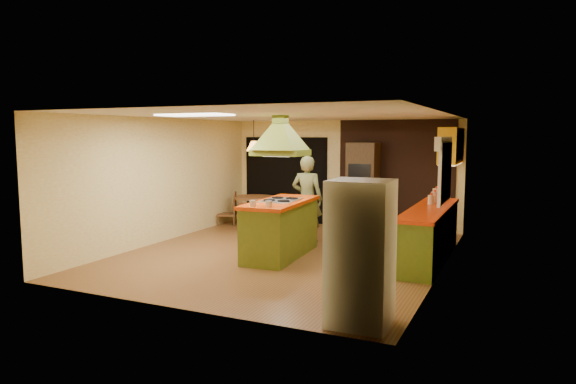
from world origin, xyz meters
The scene contains 21 objects.
ground centered at (0.00, 0.00, 0.00)m, with size 6.50×6.50×0.00m, color brown.
room_walls centered at (0.00, 0.00, 1.25)m, with size 5.50×6.50×6.50m.
ceiling_plane centered at (0.00, 0.00, 2.50)m, with size 6.50×6.50×0.00m, color silver.
brick_panel centered at (1.25, 3.23, 1.25)m, with size 2.64×0.03×2.50m, color #381E14.
nook_opening centered at (-1.50, 3.23, 1.05)m, with size 2.20×0.03×2.10m, color black.
right_counter centered at (2.45, 0.60, 0.46)m, with size 0.62×3.05×0.92m.
upper_cabinets centered at (2.57, 2.20, 1.95)m, with size 0.34×1.40×0.70m, color yellow.
window_right centered at (2.70, 0.40, 1.77)m, with size 0.12×1.35×1.06m.
fluor_panel centered at (-1.10, -1.20, 2.48)m, with size 1.20×0.60×0.03m, color white.
kitchen_island centered at (-0.01, -0.20, 0.51)m, with size 0.93×2.06×1.02m.
range_hood centered at (-0.01, -0.20, 2.26)m, with size 0.91×0.66×0.78m.
man centered at (-0.06, 1.16, 0.87)m, with size 0.64×0.42×1.75m, color brown.
refrigerator centered at (2.24, -2.82, 0.83)m, with size 0.68×0.65×1.66m, color silver.
wall_oven centered at (0.57, 2.95, 0.99)m, with size 0.66×0.60×1.99m.
dining_table centered at (-1.87, 2.28, 0.50)m, with size 0.94×0.94×0.71m.
chair_left centered at (-2.57, 2.18, 0.40)m, with size 0.43×0.43×0.79m, color brown, non-canonical shape.
chair_near centered at (-1.62, 1.63, 0.33)m, with size 0.37×0.37×0.67m, color brown, non-canonical shape.
pendant_lamp centered at (-1.87, 2.28, 1.90)m, with size 0.36×0.36×0.23m, color #FF9E3F.
canister_large centered at (2.40, 1.64, 1.03)m, with size 0.15×0.15×0.22m, color beige.
canister_medium centered at (2.40, 1.41, 1.01)m, with size 0.13×0.13×0.19m, color beige.
canister_small centered at (2.40, 1.04, 1.00)m, with size 0.12×0.12×0.17m, color beige.
Camera 1 is at (3.85, -8.33, 2.16)m, focal length 32.00 mm.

